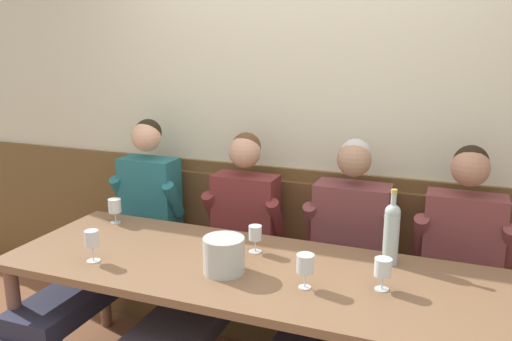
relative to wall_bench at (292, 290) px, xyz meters
name	(u,v)px	position (x,y,z in m)	size (l,w,h in m)	color
room_wall_back	(308,108)	(0.00, 0.26, 1.12)	(6.80, 0.08, 2.80)	beige
wood_wainscot_panel	(303,245)	(0.00, 0.21, 0.23)	(6.80, 0.03, 1.02)	brown
wall_bench	(292,290)	(0.00, 0.00, 0.00)	(2.75, 0.42, 0.94)	brown
dining_table	(249,281)	(0.00, -0.72, 0.40)	(2.45, 0.84, 0.75)	brown
person_center_left_seat	(119,239)	(-1.00, -0.38, 0.35)	(0.48, 1.30, 1.31)	#332539
person_center_right_seat	(220,260)	(-0.31, -0.40, 0.32)	(0.50, 1.30, 1.27)	#342F3F
person_right_seat	(336,277)	(0.35, -0.38, 0.33)	(0.53, 1.31, 1.28)	#2D2635
person_left_seat	(460,299)	(0.96, -0.40, 0.33)	(0.51, 1.30, 1.28)	#282A42
ice_bucket	(224,255)	(-0.09, -0.82, 0.56)	(0.20, 0.20, 0.17)	#B7BEBB
wine_bottle_amber_mid	(391,232)	(0.62, -0.44, 0.64)	(0.08, 0.08, 0.37)	#ABC0BF
wine_glass_center_front	(92,240)	(-0.74, -0.94, 0.58)	(0.07, 0.07, 0.16)	silver
wine_glass_right_end	(115,207)	(-0.98, -0.43, 0.57)	(0.08, 0.08, 0.15)	silver
wine_glass_by_bottle	(255,234)	(-0.04, -0.55, 0.57)	(0.07, 0.07, 0.14)	silver
wine_glass_center_rear	(383,269)	(0.63, -0.73, 0.57)	(0.08, 0.08, 0.14)	silver
wine_glass_left_end	(305,264)	(0.31, -0.84, 0.58)	(0.08, 0.08, 0.16)	silver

